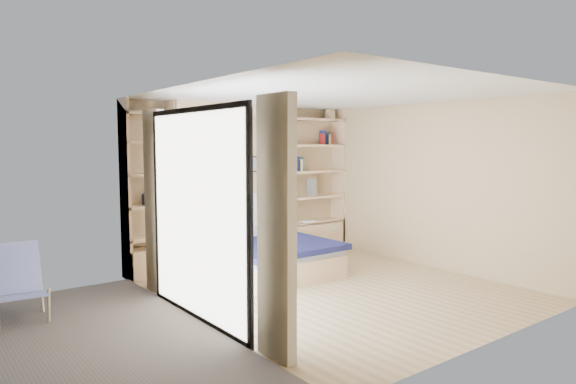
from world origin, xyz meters
TOP-DOWN VIEW (x-y plane):
  - ground at (0.00, 0.00)m, footprint 4.50×4.50m
  - room_shell at (-0.39, 1.52)m, footprint 4.50×4.50m
  - bed at (-0.25, 1.23)m, footprint 1.60×2.00m
  - photo_gallery at (-0.45, 2.22)m, footprint 1.48×0.02m
  - reading_lamps at (-0.30, 2.00)m, footprint 1.92×0.12m
  - shelf_decor at (1.14, 2.07)m, footprint 3.59×0.23m
  - deck at (-3.60, 0.00)m, footprint 3.20×4.00m
  - deck_chair at (-3.48, 1.19)m, footprint 0.55×0.85m

SIDE VIEW (x-z plane):
  - ground at x=0.00m, z-range 0.00..0.00m
  - deck at x=-3.60m, z-range -0.03..0.03m
  - bed at x=-0.25m, z-range -0.27..0.80m
  - deck_chair at x=-3.48m, z-range -0.02..0.80m
  - room_shell at x=-0.39m, z-range -1.17..3.33m
  - reading_lamps at x=-0.30m, z-range 1.03..1.17m
  - photo_gallery at x=-0.45m, z-range 1.19..2.01m
  - shelf_decor at x=1.14m, z-range 0.68..2.71m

